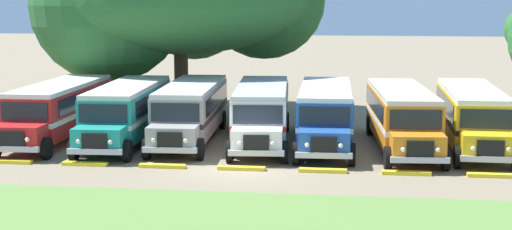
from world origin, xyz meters
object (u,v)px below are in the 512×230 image
object	(u,v)px
parked_bus_slot_4	(325,112)
parked_bus_slot_6	(472,115)
parked_bus_slot_2	(191,109)
parked_bus_slot_1	(127,110)
parked_bus_slot_0	(59,108)
broad_shade_tree	(176,1)
parked_bus_slot_3	(262,111)
parked_bus_slot_5	(402,115)

from	to	relation	value
parked_bus_slot_4	parked_bus_slot_6	distance (m)	7.03
parked_bus_slot_2	parked_bus_slot_1	bearing A→B (deg)	-79.49
parked_bus_slot_1	parked_bus_slot_2	world-z (taller)	same
parked_bus_slot_2	parked_bus_slot_6	xyz separation A→B (m)	(13.81, -0.17, 0.00)
parked_bus_slot_0	parked_bus_slot_1	size ratio (longest dim) A/B	1.00
parked_bus_slot_2	parked_bus_slot_4	xyz separation A→B (m)	(6.79, -0.27, 0.00)
parked_bus_slot_2	parked_bus_slot_6	distance (m)	13.82
broad_shade_tree	parked_bus_slot_3	bearing A→B (deg)	-54.66
parked_bus_slot_4	parked_bus_slot_1	bearing A→B (deg)	-88.99
parked_bus_slot_0	parked_bus_slot_1	bearing A→B (deg)	87.50
parked_bus_slot_3	broad_shade_tree	distance (m)	12.27
parked_bus_slot_4	parked_bus_slot_0	bearing A→B (deg)	-90.15
parked_bus_slot_2	parked_bus_slot_5	xyz separation A→B (m)	(10.45, -0.70, 0.00)
parked_bus_slot_4	broad_shade_tree	world-z (taller)	broad_shade_tree
parked_bus_slot_4	parked_bus_slot_3	bearing A→B (deg)	-93.36
parked_bus_slot_0	broad_shade_tree	bearing A→B (deg)	156.73
broad_shade_tree	parked_bus_slot_2	bearing A→B (deg)	-72.60
parked_bus_slot_0	parked_bus_slot_5	distance (m)	17.13
parked_bus_slot_4	parked_bus_slot_6	size ratio (longest dim) A/B	1.00
broad_shade_tree	parked_bus_slot_6	bearing A→B (deg)	-28.52
parked_bus_slot_4	broad_shade_tree	distance (m)	14.23
parked_bus_slot_6	parked_bus_slot_1	bearing A→B (deg)	-87.49
parked_bus_slot_5	parked_bus_slot_6	distance (m)	3.40
broad_shade_tree	parked_bus_slot_0	bearing A→B (deg)	-112.43
parked_bus_slot_0	parked_bus_slot_6	size ratio (longest dim) A/B	1.00
parked_bus_slot_4	parked_bus_slot_5	world-z (taller)	same
parked_bus_slot_0	parked_bus_slot_4	distance (m)	13.47
parked_bus_slot_0	parked_bus_slot_3	xyz separation A→B (m)	(10.31, 0.45, 0.00)
parked_bus_slot_2	parked_bus_slot_4	size ratio (longest dim) A/B	1.00
parked_bus_slot_4	parked_bus_slot_6	bearing A→B (deg)	89.13
parked_bus_slot_1	parked_bus_slot_6	xyz separation A→B (m)	(16.92, 0.56, 0.00)
parked_bus_slot_3	broad_shade_tree	size ratio (longest dim) A/B	0.63
parked_bus_slot_0	parked_bus_slot_2	world-z (taller)	same
parked_bus_slot_4	parked_bus_slot_5	xyz separation A→B (m)	(3.67, -0.43, 0.00)
parked_bus_slot_3	parked_bus_slot_6	distance (m)	10.19
parked_bus_slot_0	broad_shade_tree	world-z (taller)	broad_shade_tree
parked_bus_slot_1	parked_bus_slot_3	distance (m)	6.75
parked_bus_slot_1	broad_shade_tree	distance (m)	10.96
parked_bus_slot_1	parked_bus_slot_2	distance (m)	3.19
parked_bus_slot_1	broad_shade_tree	bearing A→B (deg)	175.42
parked_bus_slot_2	parked_bus_slot_5	world-z (taller)	same
parked_bus_slot_1	parked_bus_slot_0	bearing A→B (deg)	-94.27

